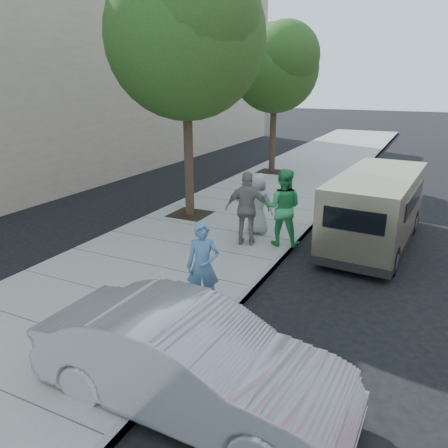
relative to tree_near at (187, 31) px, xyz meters
The scene contains 12 objects.
ground 6.45m from the tree_near, 46.82° to the right, with size 120.00×120.00×0.00m, color black.
sidewalk 6.11m from the tree_near, 62.43° to the right, with size 5.00×60.00×0.15m, color gray.
curb_face 7.02m from the tree_near, 33.03° to the right, with size 0.12×60.00×0.16m, color gray.
tree_near is the anchor object (origin of this frame).
tree_far 7.63m from the tree_near, 90.00° to the left, with size 3.92×3.80×6.49m.
parking_meter 5.27m from the tree_near, 34.40° to the right, with size 0.31×0.20×1.43m.
van 7.16m from the tree_near, ahead, with size 2.10×5.38×1.96m.
sedan 9.79m from the tree_near, 60.01° to the right, with size 1.52×4.36×1.44m, color #A8A8AF.
person_officer 7.56m from the tree_near, 57.80° to the right, with size 0.61×0.40×1.68m, color teal.
person_green_shirt 5.73m from the tree_near, 20.25° to the right, with size 0.97×0.76×2.00m, color #339D54.
person_gray_shirt 5.27m from the tree_near, 15.66° to the right, with size 0.83×0.54×1.70m, color #AFAEB1.
person_striped_polo 5.42m from the tree_near, 32.33° to the right, with size 1.13×0.47×1.93m, color gray.
Camera 1 is at (4.53, -9.16, 4.25)m, focal length 35.00 mm.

